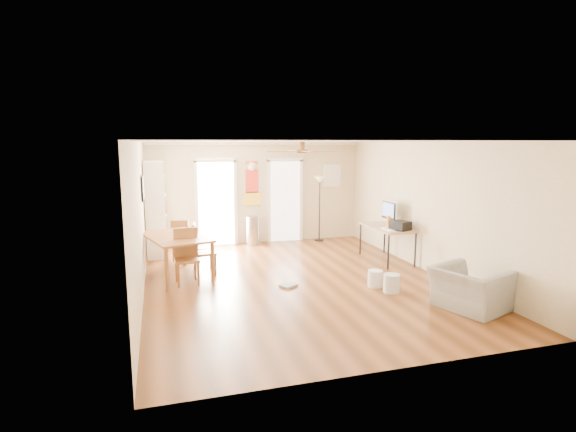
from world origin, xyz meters
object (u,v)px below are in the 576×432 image
object	(u,v)px
computer_desk	(386,244)
printer	(400,225)
dining_table	(177,256)
trash_can	(253,231)
torchiere_lamp	(319,209)
bookshelf	(155,209)
dining_chair_far	(181,240)
armchair	(470,289)
dining_chair_right_b	(205,250)
wastebasket_b	(391,283)
dining_chair_right_a	(203,245)
wastebasket_a	(375,279)
dining_chair_near	(187,257)

from	to	relation	value
computer_desk	printer	size ratio (longest dim) A/B	3.83
dining_table	computer_desk	distance (m)	4.50
trash_can	torchiere_lamp	distance (m)	1.87
bookshelf	trash_can	world-z (taller)	bookshelf
dining_chair_far	armchair	size ratio (longest dim) A/B	0.90
bookshelf	dining_chair_far	size ratio (longest dim) A/B	2.35
dining_chair_right_b	torchiere_lamp	world-z (taller)	torchiere_lamp
wastebasket_b	armchair	distance (m)	1.32
bookshelf	dining_chair_right_a	xyz separation A→B (m)	(0.91, -1.33, -0.62)
dining_chair_right_b	computer_desk	size ratio (longest dim) A/B	0.69
dining_chair_far	wastebasket_a	size ratio (longest dim) A/B	3.05
computer_desk	dining_chair_far	bearing A→B (deg)	163.72
torchiere_lamp	printer	world-z (taller)	torchiere_lamp
dining_chair_right_b	armchair	distance (m)	4.85
printer	computer_desk	bearing A→B (deg)	85.31
computer_desk	printer	distance (m)	0.62
computer_desk	bookshelf	bearing A→B (deg)	158.73
dining_chair_right_a	dining_table	bearing A→B (deg)	142.93
wastebasket_b	dining_chair_right_a	bearing A→B (deg)	139.81
dining_chair_right_b	armchair	size ratio (longest dim) A/B	0.96
wastebasket_a	printer	bearing A→B (deg)	45.81
torchiere_lamp	dining_chair_far	bearing A→B (deg)	-163.54
torchiere_lamp	armchair	bearing A→B (deg)	-84.51
bookshelf	armchair	world-z (taller)	bookshelf
dining_chair_near	wastebasket_b	bearing A→B (deg)	-27.97
dining_chair_far	bookshelf	bearing A→B (deg)	-39.42
dining_table	armchair	distance (m)	5.27
dining_chair_right_a	printer	distance (m)	4.18
dining_chair_far	wastebasket_b	distance (m)	4.70
printer	armchair	size ratio (longest dim) A/B	0.36
wastebasket_a	wastebasket_b	distance (m)	0.38
bookshelf	dining_chair_near	world-z (taller)	bookshelf
dining_chair_near	wastebasket_b	xyz separation A→B (m)	(3.38, -1.49, -0.34)
dining_chair_near	wastebasket_a	world-z (taller)	dining_chair_near
dining_chair_right_a	bookshelf	bearing A→B (deg)	42.55
torchiere_lamp	armchair	world-z (taller)	torchiere_lamp
armchair	dining_chair_right_b	bearing A→B (deg)	31.93
dining_chair_near	printer	size ratio (longest dim) A/B	2.74
dining_chair_right_b	trash_can	distance (m)	2.71
dining_chair_near	wastebasket_a	xyz separation A→B (m)	(3.25, -1.13, -0.35)
dining_chair_right_a	armchair	distance (m)	5.20
dining_table	torchiere_lamp	distance (m)	4.46
armchair	bookshelf	bearing A→B (deg)	24.69
dining_chair_right_a	torchiere_lamp	size ratio (longest dim) A/B	0.55
dining_chair_right_b	armchair	xyz separation A→B (m)	(3.75, -3.07, -0.16)
printer	armchair	distance (m)	2.71
trash_can	dining_chair_far	bearing A→B (deg)	-149.66
bookshelf	dining_chair_right_a	size ratio (longest dim) A/B	2.32
torchiere_lamp	wastebasket_b	bearing A→B (deg)	-93.18
dining_table	dining_chair_right_a	world-z (taller)	dining_chair_right_a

